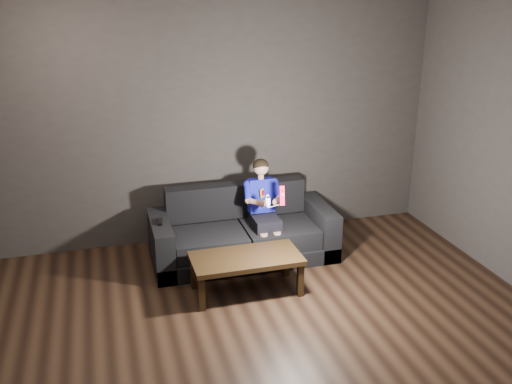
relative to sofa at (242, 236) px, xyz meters
name	(u,v)px	position (x,y,z in m)	size (l,w,h in m)	color
floor	(290,355)	(-0.07, -1.83, -0.25)	(5.00, 5.00, 0.00)	black
back_wall	(220,124)	(-0.07, 0.67, 1.10)	(5.00, 0.04, 2.70)	#37322F
ceiling	(299,5)	(-0.07, -1.83, 2.45)	(5.00, 5.00, 0.02)	silver
sofa	(242,236)	(0.00, 0.00, 0.00)	(1.96, 0.85, 0.76)	black
child	(263,202)	(0.22, -0.05, 0.40)	(0.41, 0.50, 1.01)	black
wii_remote_red	(282,195)	(0.30, -0.44, 0.60)	(0.06, 0.08, 0.20)	#E01242
nunchuk_white	(268,201)	(0.15, -0.44, 0.55)	(0.06, 0.09, 0.14)	silver
wii_remote_black	(160,222)	(-0.88, -0.07, 0.30)	(0.06, 0.16, 0.03)	black
coffee_table	(246,261)	(-0.16, -0.75, 0.08)	(1.06, 0.53, 0.38)	black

